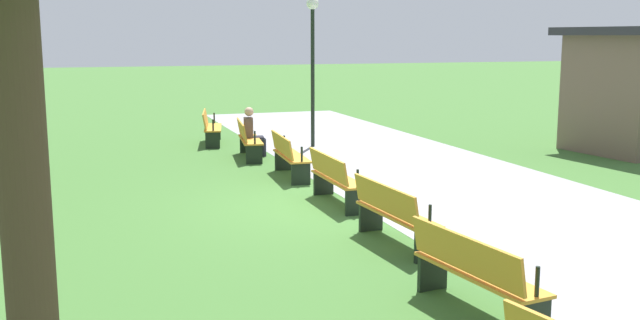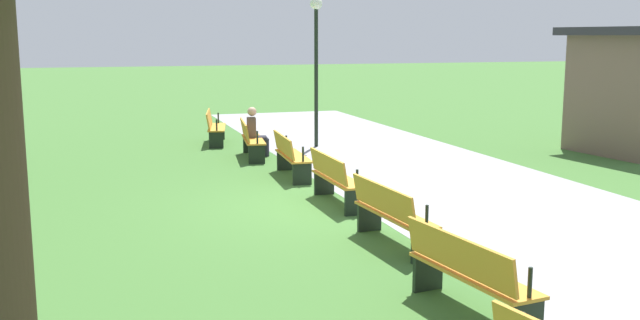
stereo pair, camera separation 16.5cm
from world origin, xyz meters
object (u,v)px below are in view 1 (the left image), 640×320
at_px(bench_4, 393,213).
at_px(kiosk, 633,89).
at_px(bench_2, 288,155).
at_px(bench_3, 335,178).
at_px(bench_1, 248,139).
at_px(bench_5, 474,272).
at_px(bench_0, 210,127).
at_px(person_seated, 252,130).
at_px(lamp_post, 313,43).

height_order(bench_4, kiosk, kiosk).
xyz_separation_m(bench_2, bench_3, (2.61, 0.09, 0.00)).
distance_m(bench_1, bench_5, 10.42).
relative_size(bench_0, bench_2, 1.02).
bearing_deg(kiosk, person_seated, -111.36).
xyz_separation_m(bench_5, person_seated, (-10.67, 0.18, 0.16)).
relative_size(bench_1, bench_5, 1.00).
bearing_deg(bench_4, bench_0, 179.99).
bearing_deg(bench_5, kiosk, 123.96).
bearing_deg(kiosk, bench_2, -93.82).
bearing_deg(bench_2, lamp_post, 159.00).
xyz_separation_m(bench_3, person_seated, (-5.46, -0.17, 0.16)).
xyz_separation_m(bench_4, kiosk, (-5.65, 9.04, 1.12)).
height_order(bench_3, person_seated, person_seated).
bearing_deg(bench_4, bench_2, 176.19).
relative_size(bench_2, bench_3, 1.02).
bearing_deg(kiosk, bench_0, -122.53).
distance_m(bench_5, kiosk, 12.48).
bearing_deg(bench_1, bench_3, 11.41).
distance_m(bench_1, kiosk, 9.62).
relative_size(bench_5, person_seated, 1.52).
height_order(bench_3, bench_4, same).
relative_size(bench_0, bench_3, 1.03).
bearing_deg(bench_1, kiosk, 84.48).
height_order(bench_1, bench_3, same).
bearing_deg(person_seated, bench_1, -28.14).
bearing_deg(bench_4, bench_3, 174.29).
bearing_deg(bench_4, kiosk, 118.19).
xyz_separation_m(bench_0, kiosk, (4.75, 9.73, 1.12)).
distance_m(bench_0, bench_4, 10.42).
bearing_deg(bench_0, bench_3, 17.12).
height_order(bench_1, bench_2, same).
distance_m(bench_2, bench_5, 7.82).
relative_size(bench_1, kiosk, 0.54).
height_order(bench_0, lamp_post, lamp_post).
distance_m(bench_1, bench_2, 2.61).
relative_size(bench_4, kiosk, 0.54).
bearing_deg(bench_3, person_seated, -178.23).
relative_size(bench_4, lamp_post, 0.46).
xyz_separation_m(bench_3, lamp_post, (-6.49, 1.70, 2.24)).
distance_m(person_seated, lamp_post, 2.98).
xyz_separation_m(bench_0, lamp_post, (1.30, 2.48, 2.24)).
relative_size(bench_2, kiosk, 0.54).
height_order(bench_0, kiosk, kiosk).
relative_size(person_seated, kiosk, 0.36).
xyz_separation_m(bench_1, lamp_post, (-1.28, 2.05, 2.24)).
bearing_deg(person_seated, bench_4, 8.20).
distance_m(bench_0, person_seated, 2.41).
bearing_deg(bench_0, bench_2, 19.01).
xyz_separation_m(bench_0, bench_1, (2.58, 0.43, 0.00)).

